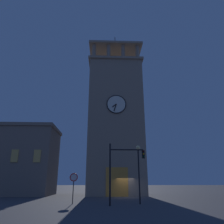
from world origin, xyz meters
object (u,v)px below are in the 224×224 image
(street_lamp, at_px, (139,163))
(traffic_signal_near, at_px, (122,164))
(clocktower, at_px, (115,122))
(no_horn_sign, at_px, (74,180))

(street_lamp, bearing_deg, traffic_signal_near, 38.48)
(traffic_signal_near, height_order, street_lamp, street_lamp)
(street_lamp, bearing_deg, clocktower, -83.35)
(clocktower, bearing_deg, traffic_signal_near, 88.99)
(street_lamp, xyz_separation_m, no_horn_sign, (6.39, -0.31, -1.62))
(no_horn_sign, bearing_deg, traffic_signal_near, 159.06)
(traffic_signal_near, height_order, no_horn_sign, traffic_signal_near)
(clocktower, height_order, traffic_signal_near, clocktower)
(clocktower, height_order, no_horn_sign, clocktower)
(street_lamp, bearing_deg, no_horn_sign, -2.74)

